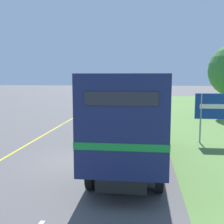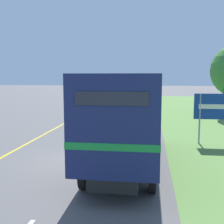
{
  "view_description": "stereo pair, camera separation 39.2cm",
  "coord_description": "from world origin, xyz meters",
  "px_view_note": "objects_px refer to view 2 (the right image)",
  "views": [
    {
      "loc": [
        2.51,
        -11.42,
        3.63
      ],
      "look_at": [
        0.3,
        7.52,
        1.2
      ],
      "focal_mm": 45.0,
      "sensor_mm": 36.0,
      "label": 1
    },
    {
      "loc": [
        2.9,
        -11.37,
        3.63
      ],
      "look_at": [
        0.3,
        7.52,
        1.2
      ],
      "focal_mm": 45.0,
      "sensor_mm": 36.0,
      "label": 2
    }
  ],
  "objects_px": {
    "lead_car_grey_ahead": "(142,94)",
    "highway_sign": "(216,108)",
    "horse_trailer_truck": "(125,116)",
    "lead_car_white": "(100,104)"
  },
  "relations": [
    {
      "from": "lead_car_white",
      "to": "highway_sign",
      "type": "height_order",
      "value": "highway_sign"
    },
    {
      "from": "horse_trailer_truck",
      "to": "highway_sign",
      "type": "height_order",
      "value": "horse_trailer_truck"
    },
    {
      "from": "horse_trailer_truck",
      "to": "lead_car_white",
      "type": "height_order",
      "value": "horse_trailer_truck"
    },
    {
      "from": "horse_trailer_truck",
      "to": "lead_car_grey_ahead",
      "type": "xyz_separation_m",
      "value": [
        -0.27,
        31.9,
        -1.07
      ]
    },
    {
      "from": "lead_car_grey_ahead",
      "to": "highway_sign",
      "type": "distance_m",
      "value": 27.87
    },
    {
      "from": "lead_car_grey_ahead",
      "to": "horse_trailer_truck",
      "type": "bearing_deg",
      "value": -89.51
    },
    {
      "from": "horse_trailer_truck",
      "to": "lead_car_white",
      "type": "xyz_separation_m",
      "value": [
        -3.84,
        15.3,
        -1.05
      ]
    },
    {
      "from": "lead_car_white",
      "to": "horse_trailer_truck",
      "type": "bearing_deg",
      "value": -75.92
    },
    {
      "from": "horse_trailer_truck",
      "to": "lead_car_white",
      "type": "distance_m",
      "value": 15.81
    },
    {
      "from": "lead_car_grey_ahead",
      "to": "highway_sign",
      "type": "xyz_separation_m",
      "value": [
        4.72,
        -27.45,
        0.97
      ]
    }
  ]
}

